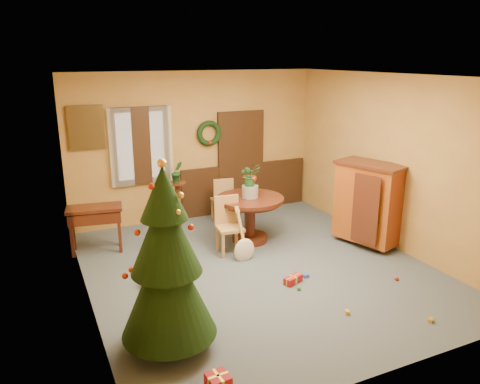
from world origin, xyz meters
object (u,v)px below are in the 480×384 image
writing_desk (95,218)px  sideboard (368,202)px  dining_table (250,211)px  christmas_tree (167,263)px  chair_near (228,223)px

writing_desk → sideboard: size_ratio=0.65×
writing_desk → dining_table: bearing=-14.7°
christmas_tree → sideboard: size_ratio=1.50×
chair_near → christmas_tree: size_ratio=0.44×
chair_near → christmas_tree: christmas_tree is taller
chair_near → writing_desk: 2.21m
dining_table → sideboard: (1.77, -0.98, 0.21)m
dining_table → chair_near: 0.59m
dining_table → christmas_tree: size_ratio=0.54×
writing_desk → christmas_tree: bearing=-84.0°
dining_table → chair_near: (-0.53, -0.27, -0.06)m
dining_table → writing_desk: (-2.53, 0.66, 0.03)m
chair_near → sideboard: (2.30, -0.71, 0.27)m
dining_table → chair_near: chair_near is taller
writing_desk → sideboard: 4.61m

